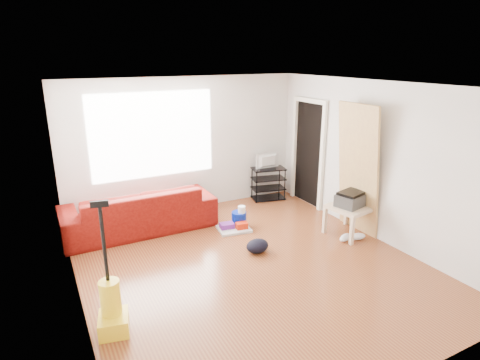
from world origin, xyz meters
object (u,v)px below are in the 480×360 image
side_table (350,210)px  cleaning_tray (234,226)px  backpack (257,252)px  vacuum (112,308)px  tv_stand (268,183)px  sofa (141,229)px  bucket (239,226)px

side_table → cleaning_tray: size_ratio=1.20×
side_table → backpack: bearing=174.7°
cleaning_tray → vacuum: vacuum is taller
tv_stand → sofa: bearing=-161.9°
bucket → backpack: 1.01m
side_table → tv_stand: bearing=98.3°
sofa → bucket: (1.57, -0.65, 0.00)m
sofa → tv_stand: bearing=-174.3°
tv_stand → bucket: bearing=-129.0°
side_table → sofa: bearing=149.3°
sofa → backpack: size_ratio=6.89×
tv_stand → side_table: 2.09m
side_table → cleaning_tray: side_table is taller
side_table → vacuum: size_ratio=0.48×
sofa → cleaning_tray: 1.61m
bucket → cleaning_tray: cleaning_tray is taller
side_table → vacuum: (-3.95, -0.68, -0.15)m
side_table → vacuum: vacuum is taller
cleaning_tray → side_table: bearing=-32.9°
vacuum → backpack: bearing=32.6°
side_table → backpack: (-1.66, 0.15, -0.42)m
tv_stand → cleaning_tray: tv_stand is taller
sofa → backpack: bearing=129.7°
bucket → cleaning_tray: size_ratio=0.44×
tv_stand → side_table: (0.30, -2.07, 0.08)m
sofa → tv_stand: 2.76m
tv_stand → cleaning_tray: size_ratio=1.24×
bucket → vacuum: (-2.49, -1.82, 0.27)m
sofa → vacuum: 2.66m
bucket → backpack: size_ratio=0.70×
sofa → cleaning_tray: size_ratio=4.29×
tv_stand → backpack: bearing=-113.0°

